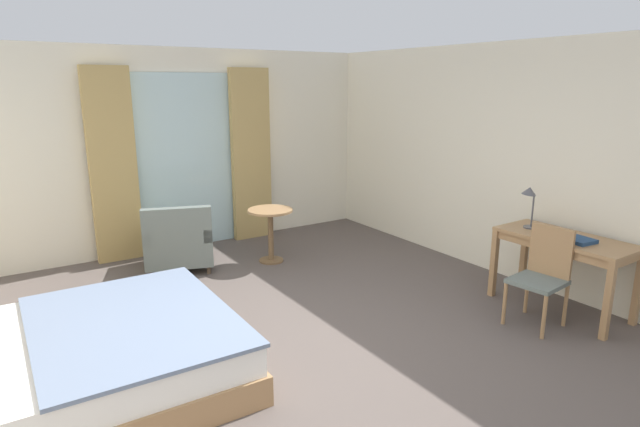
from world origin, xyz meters
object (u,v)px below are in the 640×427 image
object	(u,v)px
desk_lamp	(530,198)
armchair_by_window	(179,243)
desk_chair	(543,271)
writing_desk	(564,246)
bed	(75,361)
closed_book	(577,240)
round_cafe_table	(270,224)

from	to	relation	value
desk_lamp	armchair_by_window	distance (m)	4.07
desk_chair	desk_lamp	xyz separation A→B (m)	(0.41, 0.50, 0.57)
writing_desk	bed	bearing A→B (deg)	166.41
writing_desk	closed_book	bearing A→B (deg)	-112.23
bed	desk_chair	bearing A→B (deg)	-16.12
closed_book	armchair_by_window	distance (m)	4.43
desk_chair	writing_desk	bearing A→B (deg)	10.20
bed	closed_book	bearing A→B (deg)	-15.76
bed	desk_chair	size ratio (longest dim) A/B	2.38
round_cafe_table	desk_chair	bearing A→B (deg)	-66.19
bed	armchair_by_window	distance (m)	2.69
bed	round_cafe_table	world-z (taller)	bed
closed_book	round_cafe_table	xyz separation A→B (m)	(-1.69, 3.06, -0.29)
writing_desk	desk_chair	bearing A→B (deg)	-169.80
writing_desk	armchair_by_window	xyz separation A→B (m)	(-2.84, 3.27, -0.34)
writing_desk	desk_lamp	size ratio (longest dim) A/B	2.92
armchair_by_window	desk_lamp	bearing A→B (deg)	-45.54
writing_desk	round_cafe_table	bearing A→B (deg)	121.14
writing_desk	round_cafe_table	distance (m)	3.40
bed	desk_chair	distance (m)	4.09
bed	closed_book	size ratio (longest dim) A/B	7.73
writing_desk	armchair_by_window	distance (m)	4.34
closed_book	armchair_by_window	bearing A→B (deg)	134.35
desk_chair	desk_lamp	bearing A→B (deg)	50.67
bed	writing_desk	world-z (taller)	bed
desk_lamp	round_cafe_table	world-z (taller)	desk_lamp
desk_lamp	bed	bearing A→B (deg)	171.63
closed_book	armchair_by_window	size ratio (longest dim) A/B	0.29
desk_lamp	armchair_by_window	bearing A→B (deg)	134.46
bed	round_cafe_table	distance (m)	3.20
writing_desk	round_cafe_table	size ratio (longest dim) A/B	1.87
desk_lamp	round_cafe_table	distance (m)	3.08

